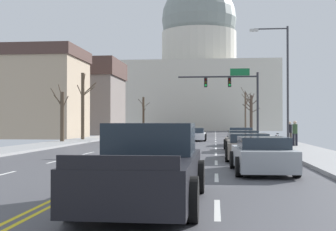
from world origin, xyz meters
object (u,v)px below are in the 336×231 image
signal_gantry (235,89)px  sedan_oncoming_03 (187,128)px  sedan_near_04 (262,155)px  sedan_oncoming_01 (178,130)px  sedan_near_03 (248,147)px  pedestrian_01 (295,132)px  pedestrian_00 (290,131)px  pickup_truck_near_05 (147,168)px  sedan_oncoming_02 (182,129)px  sedan_near_02 (242,141)px  sedan_near_01 (241,137)px  street_lamp_right (282,75)px  sedan_near_00 (195,135)px  bicycle_parked (277,140)px  sedan_oncoming_00 (169,132)px

signal_gantry → sedan_oncoming_03: 42.28m
sedan_near_04 → sedan_oncoming_01: size_ratio=0.95×
sedan_near_03 → pedestrian_01: pedestrian_01 is taller
sedan_oncoming_01 → pedestrian_00: pedestrian_00 is taller
pickup_truck_near_05 → sedan_oncoming_03: 77.27m
sedan_oncoming_01 → pedestrian_01: 35.39m
sedan_oncoming_02 → pickup_truck_near_05: bearing=-86.5°
pickup_truck_near_05 → sedan_oncoming_02: 65.38m
pickup_truck_near_05 → sedan_oncoming_02: pickup_truck_near_05 is taller
sedan_near_02 → sedan_oncoming_03: 59.61m
sedan_near_01 → street_lamp_right: bearing=-55.2°
sedan_near_00 → pickup_truck_near_05: pickup_truck_near_05 is taller
signal_gantry → sedan_near_00: signal_gantry is taller
sedan_near_02 → bicycle_parked: size_ratio=2.45×
sedan_near_01 → sedan_near_03: 12.96m
sedan_oncoming_00 → sedan_oncoming_02: 23.71m
sedan_oncoming_03 → sedan_near_02: bearing=-83.2°
signal_gantry → sedan_near_03: size_ratio=1.67×
sedan_near_03 → pedestrian_00: bearing=73.0°
sedan_oncoming_02 → bicycle_parked: sedan_oncoming_02 is taller
pickup_truck_near_05 → sedan_near_02: bearing=80.3°
sedan_oncoming_01 → sedan_oncoming_02: 10.01m
street_lamp_right → sedan_near_03: bearing=-107.2°
sedan_near_00 → sedan_oncoming_00: bearing=109.5°
sedan_near_00 → sedan_near_04: (3.45, -25.92, 0.03)m
sedan_near_02 → sedan_near_03: (-0.10, -6.35, 0.01)m
sedan_near_02 → pedestrian_01: (3.66, 3.51, 0.48)m
sedan_near_01 → sedan_near_03: sedan_near_01 is taller
sedan_oncoming_00 → sedan_oncoming_02: sedan_oncoming_02 is taller
pedestrian_01 → pedestrian_00: bearing=88.1°
sedan_oncoming_00 → pedestrian_00: bearing=-58.5°
sedan_oncoming_03 → bicycle_parked: (9.59, -55.19, -0.07)m
sedan_oncoming_02 → pedestrian_01: 45.07m
sedan_near_03 → pedestrian_00: 13.24m
street_lamp_right → pedestrian_00: 5.14m
sedan_near_00 → pedestrian_00: pedestrian_00 is taller
street_lamp_right → sedan_oncoming_03: (-9.80, 56.21, -4.28)m
signal_gantry → street_lamp_right: bearing=-80.6°
sedan_near_01 → sedan_oncoming_01: 31.50m
sedan_oncoming_03 → pedestrian_00: size_ratio=2.80×
signal_gantry → sedan_near_02: bearing=-91.0°
sedan_near_00 → signal_gantry: bearing=44.2°
pedestrian_00 → pickup_truck_near_05: bearing=-105.7°
sedan_near_00 → sedan_near_03: bearing=-80.6°
bicycle_parked → sedan_oncoming_02: bearing=102.5°
street_lamp_right → pedestrian_01: bearing=30.6°
sedan_near_04 → sedan_oncoming_01: (-6.84, 49.10, 0.02)m
sedan_near_01 → sedan_oncoming_01: size_ratio=1.02×
sedan_near_04 → pedestrian_00: size_ratio=2.66×
sedan_near_02 → sedan_oncoming_00: (-6.83, 23.59, 0.01)m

